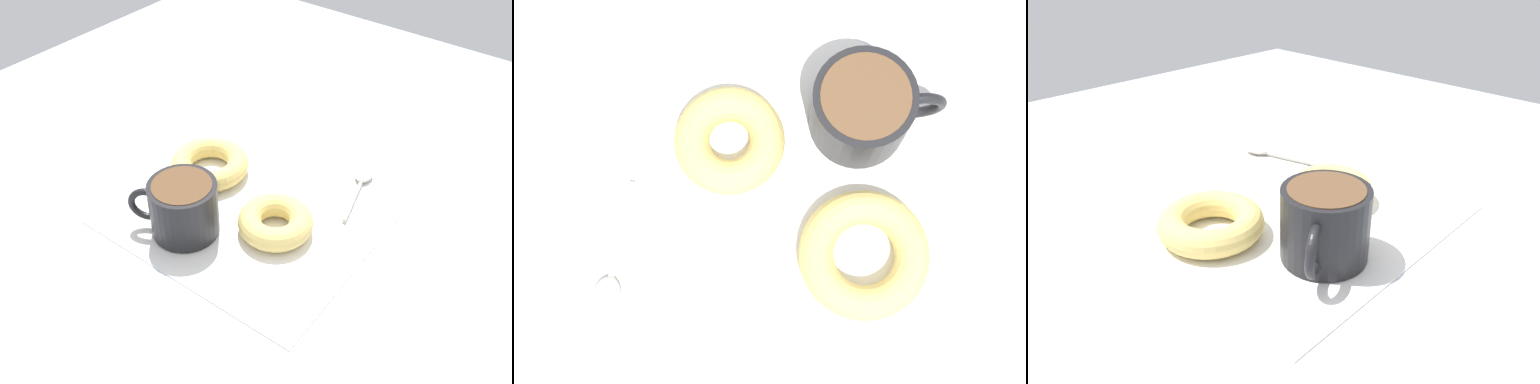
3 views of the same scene
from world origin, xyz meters
The scene contains 6 objects.
ground_plane centered at (0.00, 0.00, -1.00)cm, with size 120.00×120.00×2.00cm, color #B2BCC6.
napkin centered at (-0.20, -1.35, 0.15)cm, with size 32.33×32.33×0.30cm, color white.
coffee_cup centered at (-4.35, -10.72, 4.09)cm, with size 10.68×8.49×7.30cm.
donut_near_cup centered at (4.86, -3.98, 1.81)cm, with size 9.46×9.46×3.02cm, color #E5C66B.
donut_far centered at (-9.47, 0.45, 1.76)cm, with size 10.92×10.92×2.93cm, color #E5C66B.
spoon centered at (8.79, 10.89, 0.70)cm, with size 4.46×11.82×0.90cm.
Camera 3 is at (-35.41, -35.71, 28.36)cm, focal length 35.00 mm.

